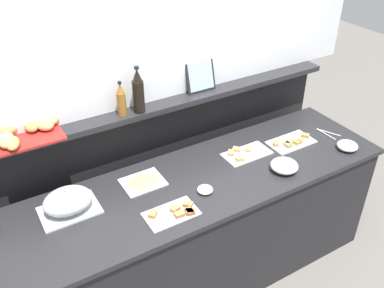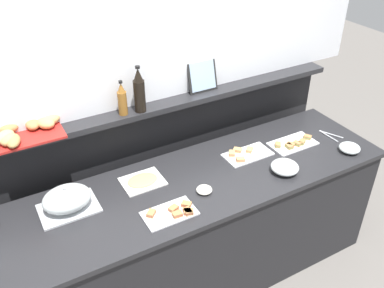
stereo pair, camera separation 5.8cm
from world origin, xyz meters
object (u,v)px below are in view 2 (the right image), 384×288
object	(u,v)px
vinegar_bottle_amber	(122,100)
framed_picture	(202,76)
condiment_bowl_red	(204,190)
serving_tongs	(329,135)
glass_bowl_large	(350,148)
sandwich_platter_side	(245,154)
serving_cloche	(67,200)
sandwich_platter_rear	(293,143)
cold_cuts_platter	(143,181)
wine_bottle_dark	(139,91)
bread_basket	(24,131)
sandwich_platter_front	(173,212)
glass_bowl_medium	(285,167)

from	to	relation	value
vinegar_bottle_amber	framed_picture	xyz separation A→B (m)	(0.63, 0.05, 0.01)
condiment_bowl_red	serving_tongs	bearing A→B (deg)	5.35
glass_bowl_large	framed_picture	size ratio (longest dim) A/B	0.65
sandwich_platter_side	serving_cloche	distance (m)	1.24
sandwich_platter_rear	cold_cuts_platter	world-z (taller)	sandwich_platter_rear
wine_bottle_dark	bread_basket	size ratio (longest dim) A/B	0.74
framed_picture	glass_bowl_large	bearing A→B (deg)	-43.83
sandwich_platter_front	serving_cloche	xyz separation A→B (m)	(-0.52, 0.34, 0.06)
glass_bowl_medium	condiment_bowl_red	xyz separation A→B (m)	(-0.57, 0.08, -0.02)
sandwich_platter_rear	glass_bowl_medium	world-z (taller)	glass_bowl_medium
framed_picture	sandwich_platter_rear	bearing A→B (deg)	-44.72
sandwich_platter_side	serving_cloche	size ratio (longest dim) A/B	1.00
sandwich_platter_side	wine_bottle_dark	distance (m)	0.86
sandwich_platter_rear	cold_cuts_platter	xyz separation A→B (m)	(-1.14, 0.13, -0.00)
serving_cloche	bread_basket	size ratio (longest dim) A/B	0.79
glass_bowl_large	vinegar_bottle_amber	bearing A→B (deg)	153.68
sandwich_platter_side	glass_bowl_medium	bearing A→B (deg)	-68.06
condiment_bowl_red	bread_basket	distance (m)	1.14
condiment_bowl_red	wine_bottle_dark	xyz separation A→B (m)	(-0.16, 0.57, 0.47)
sandwich_platter_rear	sandwich_platter_front	bearing A→B (deg)	-168.29
sandwich_platter_rear	sandwich_platter_side	world-z (taller)	same
serving_tongs	glass_bowl_medium	bearing A→B (deg)	-162.46
sandwich_platter_front	framed_picture	size ratio (longest dim) A/B	1.36
sandwich_platter_front	bread_basket	distance (m)	1.00
glass_bowl_medium	serving_tongs	xyz separation A→B (m)	(0.59, 0.19, -0.03)
glass_bowl_medium	serving_tongs	size ratio (longest dim) A/B	1.00
cold_cuts_platter	glass_bowl_large	world-z (taller)	glass_bowl_large
sandwich_platter_front	serving_cloche	distance (m)	0.62
wine_bottle_dark	serving_tongs	bearing A→B (deg)	-19.00
serving_cloche	bread_basket	bearing A→B (deg)	107.06
sandwich_platter_rear	cold_cuts_platter	bearing A→B (deg)	173.39
glass_bowl_medium	serving_tongs	world-z (taller)	glass_bowl_medium
sandwich_platter_rear	vinegar_bottle_amber	size ratio (longest dim) A/B	1.45
sandwich_platter_rear	bread_basket	size ratio (longest dim) A/B	0.80
sandwich_platter_rear	serving_tongs	world-z (taller)	sandwich_platter_rear
cold_cuts_platter	framed_picture	bearing A→B (deg)	28.72
framed_picture	bread_basket	bearing A→B (deg)	-178.68
sandwich_platter_side	bread_basket	world-z (taller)	bread_basket
wine_bottle_dark	vinegar_bottle_amber	world-z (taller)	wine_bottle_dark
glass_bowl_large	serving_tongs	distance (m)	0.23
sandwich_platter_side	serving_tongs	xyz separation A→B (m)	(0.71, -0.10, -0.00)
serving_cloche	bread_basket	distance (m)	0.48
sandwich_platter_front	cold_cuts_platter	bearing A→B (deg)	95.01
cold_cuts_platter	serving_cloche	xyz separation A→B (m)	(-0.49, -0.02, 0.06)
cold_cuts_platter	wine_bottle_dark	size ratio (longest dim) A/B	0.84
sandwich_platter_front	cold_cuts_platter	size ratio (longest dim) A/B	1.18
cold_cuts_platter	glass_bowl_medium	size ratio (longest dim) A/B	1.42
sandwich_platter_side	serving_tongs	bearing A→B (deg)	-7.68
condiment_bowl_red	serving_cloche	bearing A→B (deg)	161.87
sandwich_platter_side	serving_tongs	size ratio (longest dim) A/B	1.82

